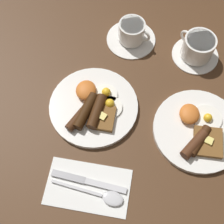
{
  "coord_description": "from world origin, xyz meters",
  "views": [
    {
      "loc": [
        0.38,
        0.11,
        0.79
      ],
      "look_at": [
        0.02,
        0.06,
        0.03
      ],
      "focal_mm": 50.0,
      "sensor_mm": 36.0,
      "label": 1
    }
  ],
  "objects_px": {
    "breakfast_plate_far": "(198,130)",
    "teacup_near": "(132,34)",
    "spoon": "(106,196)",
    "breakfast_plate_near": "(94,106)",
    "teacup_far": "(197,48)",
    "knife": "(84,181)"
  },
  "relations": [
    {
      "from": "breakfast_plate_near",
      "to": "breakfast_plate_far",
      "type": "distance_m",
      "value": 0.29
    },
    {
      "from": "teacup_near",
      "to": "spoon",
      "type": "height_order",
      "value": "teacup_near"
    },
    {
      "from": "breakfast_plate_near",
      "to": "spoon",
      "type": "height_order",
      "value": "breakfast_plate_near"
    },
    {
      "from": "teacup_far",
      "to": "breakfast_plate_far",
      "type": "bearing_deg",
      "value": 4.13
    },
    {
      "from": "teacup_far",
      "to": "knife",
      "type": "distance_m",
      "value": 0.51
    },
    {
      "from": "breakfast_plate_far",
      "to": "teacup_far",
      "type": "distance_m",
      "value": 0.26
    },
    {
      "from": "teacup_near",
      "to": "teacup_far",
      "type": "distance_m",
      "value": 0.2
    },
    {
      "from": "breakfast_plate_far",
      "to": "knife",
      "type": "relative_size",
      "value": 1.24
    },
    {
      "from": "teacup_near",
      "to": "spoon",
      "type": "bearing_deg",
      "value": 0.33
    },
    {
      "from": "breakfast_plate_near",
      "to": "knife",
      "type": "relative_size",
      "value": 1.27
    },
    {
      "from": "breakfast_plate_far",
      "to": "teacup_near",
      "type": "bearing_deg",
      "value": -142.18
    },
    {
      "from": "breakfast_plate_far",
      "to": "teacup_far",
      "type": "bearing_deg",
      "value": -175.87
    },
    {
      "from": "breakfast_plate_far",
      "to": "knife",
      "type": "distance_m",
      "value": 0.33
    },
    {
      "from": "breakfast_plate_near",
      "to": "teacup_far",
      "type": "relative_size",
      "value": 1.75
    },
    {
      "from": "breakfast_plate_near",
      "to": "breakfast_plate_far",
      "type": "xyz_separation_m",
      "value": [
        0.03,
        0.29,
        -0.0
      ]
    },
    {
      "from": "teacup_near",
      "to": "knife",
      "type": "height_order",
      "value": "teacup_near"
    },
    {
      "from": "breakfast_plate_near",
      "to": "knife",
      "type": "height_order",
      "value": "breakfast_plate_near"
    },
    {
      "from": "teacup_near",
      "to": "teacup_far",
      "type": "height_order",
      "value": "teacup_far"
    },
    {
      "from": "knife",
      "to": "spoon",
      "type": "distance_m",
      "value": 0.07
    },
    {
      "from": "breakfast_plate_far",
      "to": "breakfast_plate_near",
      "type": "bearing_deg",
      "value": -95.0
    },
    {
      "from": "teacup_far",
      "to": "spoon",
      "type": "relative_size",
      "value": 0.76
    },
    {
      "from": "breakfast_plate_near",
      "to": "teacup_near",
      "type": "distance_m",
      "value": 0.27
    }
  ]
}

